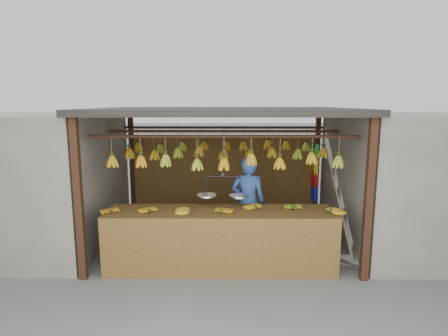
{
  "coord_description": "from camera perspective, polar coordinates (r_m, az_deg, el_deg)",
  "views": [
    {
      "loc": [
        0.04,
        -6.5,
        2.49
      ],
      "look_at": [
        0.0,
        0.3,
        1.3
      ],
      "focal_mm": 30.0,
      "sensor_mm": 36.0,
      "label": 1
    }
  ],
  "objects": [
    {
      "name": "counter",
      "position": [
        5.56,
        -0.57,
        -8.8
      ],
      "size": [
        3.47,
        0.78,
        0.96
      ],
      "color": "brown",
      "rests_on": "ground"
    },
    {
      "name": "hanging_bananas",
      "position": [
        6.55,
        0.06,
        2.29
      ],
      "size": [
        3.62,
        2.26,
        0.38
      ],
      "color": "#C08A14",
      "rests_on": "ground"
    },
    {
      "name": "neighbor_right",
      "position": [
        7.53,
        28.56,
        -1.54
      ],
      "size": [
        3.0,
        3.0,
        2.3
      ],
      "primitive_type": "cube",
      "color": "slate",
      "rests_on": "ground"
    },
    {
      "name": "bag_bundles",
      "position": [
        8.21,
        13.72,
        -0.68
      ],
      "size": [
        0.08,
        0.26,
        1.22
      ],
      "color": "#199926",
      "rests_on": "ground"
    },
    {
      "name": "stall",
      "position": [
        6.84,
        0.0,
        5.58
      ],
      "size": [
        4.3,
        3.3,
        2.4
      ],
      "color": "black",
      "rests_on": "ground"
    },
    {
      "name": "vendor",
      "position": [
        6.42,
        3.67,
        -5.3
      ],
      "size": [
        0.65,
        0.49,
        1.61
      ],
      "primitive_type": "imported",
      "rotation": [
        0.0,
        0.0,
        2.95
      ],
      "color": "#3359A5",
      "rests_on": "ground"
    },
    {
      "name": "neighbor_left",
      "position": [
        7.57,
        -28.44,
        -1.49
      ],
      "size": [
        3.0,
        3.0,
        2.3
      ],
      "primitive_type": "cube",
      "color": "slate",
      "rests_on": "ground"
    },
    {
      "name": "balance_scale",
      "position": [
        5.66,
        -0.17,
        -3.79
      ],
      "size": [
        0.78,
        0.32,
        0.91
      ],
      "color": "black",
      "rests_on": "ground"
    },
    {
      "name": "ground",
      "position": [
        6.96,
        -0.01,
        -11.04
      ],
      "size": [
        80.0,
        80.0,
        0.0
      ],
      "primitive_type": "plane",
      "color": "#5B5B57"
    }
  ]
}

